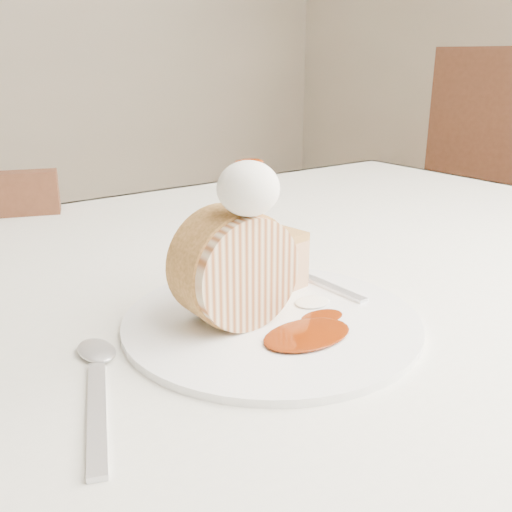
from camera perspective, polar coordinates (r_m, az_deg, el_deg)
table at (r=0.67m, az=-2.07°, el=-9.12°), size 1.40×0.90×0.75m
chair_end at (r=1.65m, az=23.11°, el=3.46°), size 0.62×0.62×1.01m
plate at (r=0.52m, az=1.56°, el=-6.45°), size 0.30×0.30×0.01m
roulade_slice at (r=0.49m, az=-2.16°, el=-1.21°), size 0.10×0.06×0.10m
cake_chunk at (r=0.57m, az=1.35°, el=-0.77°), size 0.07×0.06×0.05m
whipped_cream at (r=0.46m, az=-0.77°, el=6.76°), size 0.05×0.05×0.05m
caramel_drizzle at (r=0.46m, az=-0.71°, el=10.07°), size 0.03×0.02×0.01m
caramel_pool at (r=0.48m, az=5.13°, el=-7.81°), size 0.09×0.07×0.00m
fork at (r=0.59m, az=6.68°, el=-2.76°), size 0.03×0.16×0.00m
spoon at (r=0.41m, az=-15.61°, el=-14.91°), size 0.08×0.16×0.00m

